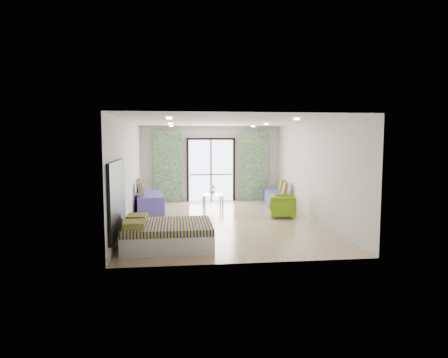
{
  "coord_description": "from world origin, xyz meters",
  "views": [
    {
      "loc": [
        -1.28,
        -10.66,
        2.23
      ],
      "look_at": [
        0.03,
        0.06,
        1.15
      ],
      "focal_mm": 32.0,
      "sensor_mm": 36.0,
      "label": 1
    }
  ],
  "objects": [
    {
      "name": "balcony_rail",
      "position": [
        0.0,
        3.73,
        0.95
      ],
      "size": [
        1.52,
        0.03,
        0.04
      ],
      "primitive_type": "cube",
      "color": "#595451",
      "rests_on": "balcony_door"
    },
    {
      "name": "daybed_right",
      "position": [
        2.11,
        2.38,
        0.26
      ],
      "size": [
        0.86,
        1.74,
        0.82
      ],
      "rotation": [
        0.0,
        0.0,
        -0.13
      ],
      "color": "#4D45A4",
      "rests_on": "floor"
    },
    {
      "name": "switch_plate",
      "position": [
        -2.47,
        -1.21,
        1.05
      ],
      "size": [
        0.02,
        0.1,
        0.1
      ],
      "primitive_type": "cube",
      "color": "silver",
      "rests_on": "wall_left"
    },
    {
      "name": "armchair",
      "position": [
        1.75,
        0.31,
        0.36
      ],
      "size": [
        0.76,
        0.79,
        0.72
      ],
      "primitive_type": "imported",
      "rotation": [
        0.0,
        0.0,
        1.4
      ],
      "color": "#6CA014",
      "rests_on": "floor"
    },
    {
      "name": "wall_front",
      "position": [
        0.0,
        -3.75,
        1.35
      ],
      "size": [
        5.0,
        0.01,
        2.7
      ],
      "primitive_type": null,
      "color": "silver",
      "rests_on": "ground"
    },
    {
      "name": "downlight_f",
      "position": [
        1.4,
        3.0,
        2.67
      ],
      "size": [
        0.12,
        0.12,
        0.02
      ],
      "primitive_type": "cylinder",
      "color": "#FFE0B2",
      "rests_on": "ceiling"
    },
    {
      "name": "downlight_e",
      "position": [
        -1.4,
        3.0,
        2.67
      ],
      "size": [
        0.12,
        0.12,
        0.02
      ],
      "primitive_type": "cylinder",
      "color": "#FFE0B2",
      "rests_on": "ceiling"
    },
    {
      "name": "vase",
      "position": [
        -0.1,
        2.24,
        0.54
      ],
      "size": [
        0.21,
        0.22,
        0.19
      ],
      "primitive_type": "imported",
      "rotation": [
        0.0,
        0.0,
        0.1
      ],
      "color": "white",
      "rests_on": "coffee_table"
    },
    {
      "name": "coffee_table",
      "position": [
        -0.08,
        2.19,
        0.39
      ],
      "size": [
        0.68,
        0.68,
        0.76
      ],
      "rotation": [
        0.0,
        0.0,
        0.02
      ],
      "color": "silver",
      "rests_on": "floor"
    },
    {
      "name": "wall_back",
      "position": [
        0.0,
        3.75,
        1.35
      ],
      "size": [
        5.0,
        0.01,
        2.7
      ],
      "primitive_type": null,
      "color": "silver",
      "rests_on": "ground"
    },
    {
      "name": "balcony_door",
      "position": [
        0.0,
        3.72,
        1.26
      ],
      "size": [
        1.76,
        0.08,
        2.28
      ],
      "color": "black",
      "rests_on": "floor"
    },
    {
      "name": "wall_right",
      "position": [
        2.5,
        0.0,
        1.35
      ],
      "size": [
        0.01,
        7.5,
        2.7
      ],
      "primitive_type": null,
      "color": "silver",
      "rests_on": "ground"
    },
    {
      "name": "downlight_c",
      "position": [
        -1.4,
        1.0,
        2.67
      ],
      "size": [
        0.12,
        0.12,
        0.02
      ],
      "primitive_type": "cylinder",
      "color": "#FFE0B2",
      "rests_on": "ceiling"
    },
    {
      "name": "ceiling",
      "position": [
        0.0,
        0.0,
        2.7
      ],
      "size": [
        5.0,
        7.5,
        0.01
      ],
      "primitive_type": null,
      "color": "silver",
      "rests_on": "ground"
    },
    {
      "name": "daybed_left",
      "position": [
        -2.12,
        1.78,
        0.3
      ],
      "size": [
        0.99,
        2.06,
        0.98
      ],
      "rotation": [
        0.0,
        0.0,
        0.11
      ],
      "color": "#4D45A4",
      "rests_on": "floor"
    },
    {
      "name": "wall_left",
      "position": [
        -2.5,
        0.0,
        1.35
      ],
      "size": [
        0.01,
        7.5,
        2.7
      ],
      "primitive_type": null,
      "color": "silver",
      "rests_on": "ground"
    },
    {
      "name": "downlight_b",
      "position": [
        1.4,
        -2.0,
        2.67
      ],
      "size": [
        0.12,
        0.12,
        0.02
      ],
      "primitive_type": "cylinder",
      "color": "#FFE0B2",
      "rests_on": "ceiling"
    },
    {
      "name": "downlight_d",
      "position": [
        1.4,
        1.0,
        2.67
      ],
      "size": [
        0.12,
        0.12,
        0.02
      ],
      "primitive_type": "cylinder",
      "color": "#FFE0B2",
      "rests_on": "ceiling"
    },
    {
      "name": "curtain_right",
      "position": [
        1.55,
        3.57,
        1.25
      ],
      "size": [
        1.0,
        0.1,
        2.5
      ],
      "primitive_type": "cube",
      "color": "silver",
      "rests_on": "floor"
    },
    {
      "name": "curtain_left",
      "position": [
        -1.55,
        3.57,
        1.25
      ],
      "size": [
        1.0,
        0.1,
        2.5
      ],
      "primitive_type": "cube",
      "color": "silver",
      "rests_on": "floor"
    },
    {
      "name": "headboard",
      "position": [
        -2.46,
        -2.46,
        1.05
      ],
      "size": [
        0.06,
        2.1,
        1.5
      ],
      "primitive_type": "cube",
      "color": "black",
      "rests_on": "floor"
    },
    {
      "name": "bed",
      "position": [
        -1.47,
        -2.46,
        0.26
      ],
      "size": [
        1.82,
        1.48,
        0.63
      ],
      "color": "silver",
      "rests_on": "floor"
    },
    {
      "name": "downlight_a",
      "position": [
        -1.4,
        -2.0,
        2.67
      ],
      "size": [
        0.12,
        0.12,
        0.02
      ],
      "primitive_type": "cylinder",
      "color": "#FFE0B2",
      "rests_on": "ceiling"
    },
    {
      "name": "floor",
      "position": [
        0.0,
        0.0,
        0.0
      ],
      "size": [
        5.0,
        7.5,
        0.01
      ],
      "primitive_type": null,
      "color": "tan",
      "rests_on": "ground"
    }
  ]
}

